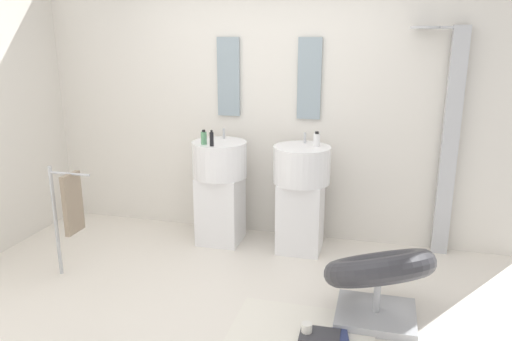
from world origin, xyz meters
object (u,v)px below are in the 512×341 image
(shower_column, at_px, (449,139))
(soap_bottle_white, at_px, (317,140))
(pedestal_sink_right, at_px, (301,193))
(soap_bottle_green, at_px, (204,138))
(pedestal_sink_left, at_px, (220,186))
(soap_bottle_black, at_px, (212,139))
(coffee_mug, at_px, (307,330))
(magazine_navy, at_px, (327,335))
(towel_rack, at_px, (70,205))
(magazine_ochre, at_px, (316,338))
(lounge_chair, at_px, (378,274))
(magazine_charcoal, at_px, (320,336))

(shower_column, height_order, soap_bottle_white, shower_column)
(pedestal_sink_right, xyz_separation_m, soap_bottle_green, (-0.89, -0.14, 0.50))
(pedestal_sink_left, bearing_deg, soap_bottle_black, -91.66)
(pedestal_sink_left, height_order, shower_column, shower_column)
(soap_bottle_black, bearing_deg, coffee_mug, -47.99)
(soap_bottle_white, bearing_deg, magazine_navy, -78.06)
(pedestal_sink_left, height_order, towel_rack, pedestal_sink_left)
(pedestal_sink_right, distance_m, magazine_ochre, 1.56)
(pedestal_sink_right, bearing_deg, magazine_ochre, -75.86)
(magazine_ochre, bearing_deg, coffee_mug, 163.41)
(magazine_ochre, relative_size, magazine_navy, 0.72)
(pedestal_sink_right, xyz_separation_m, lounge_chair, (0.73, -1.04, -0.21))
(magazine_charcoal, bearing_deg, magazine_navy, 29.48)
(pedestal_sink_right, xyz_separation_m, magazine_charcoal, (0.38, -1.40, -0.54))
(pedestal_sink_right, height_order, magazine_ochre, pedestal_sink_right)
(lounge_chair, height_order, magazine_navy, lounge_chair)
(magazine_charcoal, distance_m, soap_bottle_green, 2.06)
(shower_column, distance_m, soap_bottle_white, 1.16)
(pedestal_sink_left, distance_m, towel_rack, 1.39)
(pedestal_sink_left, bearing_deg, pedestal_sink_right, 0.00)
(magazine_ochre, distance_m, soap_bottle_white, 1.81)
(soap_bottle_black, distance_m, soap_bottle_white, 0.94)
(magazine_ochre, distance_m, soap_bottle_green, 2.07)
(coffee_mug, distance_m, soap_bottle_black, 1.90)
(towel_rack, distance_m, magazine_navy, 2.27)
(towel_rack, height_order, coffee_mug, towel_rack)
(magazine_ochre, xyz_separation_m, soap_bottle_green, (-1.24, 1.28, 1.04))
(pedestal_sink_left, xyz_separation_m, soap_bottle_white, (0.91, 0.04, 0.50))
(pedestal_sink_right, relative_size, coffee_mug, 11.85)
(magazine_ochre, bearing_deg, pedestal_sink_right, 111.12)
(magazine_charcoal, xyz_separation_m, soap_bottle_black, (-1.17, 1.20, 1.04))
(pedestal_sink_left, height_order, coffee_mug, pedestal_sink_left)
(shower_column, xyz_separation_m, soap_bottle_black, (-2.05, -0.46, -0.01))
(coffee_mug, distance_m, soap_bottle_white, 1.75)
(soap_bottle_black, relative_size, soap_bottle_green, 1.08)
(magazine_charcoal, distance_m, coffee_mug, 0.10)
(magazine_charcoal, relative_size, soap_bottle_green, 1.99)
(pedestal_sink_right, xyz_separation_m, magazine_navy, (0.42, -1.37, -0.54))
(pedestal_sink_left, relative_size, soap_bottle_white, 8.15)
(soap_bottle_black, xyz_separation_m, soap_bottle_green, (-0.09, 0.05, -0.01))
(magazine_ochre, xyz_separation_m, soap_bottle_black, (-1.15, 1.23, 1.05))
(magazine_charcoal, bearing_deg, towel_rack, 168.14)
(pedestal_sink_right, distance_m, towel_rack, 2.01)
(lounge_chair, height_order, towel_rack, towel_rack)
(magazine_ochre, height_order, coffee_mug, coffee_mug)
(pedestal_sink_right, bearing_deg, magazine_charcoal, -74.88)
(lounge_chair, xyz_separation_m, towel_rack, (-2.47, 0.03, 0.28))
(magazine_charcoal, relative_size, soap_bottle_black, 1.83)
(pedestal_sink_right, height_order, lounge_chair, pedestal_sink_right)
(shower_column, height_order, soap_bottle_green, shower_column)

